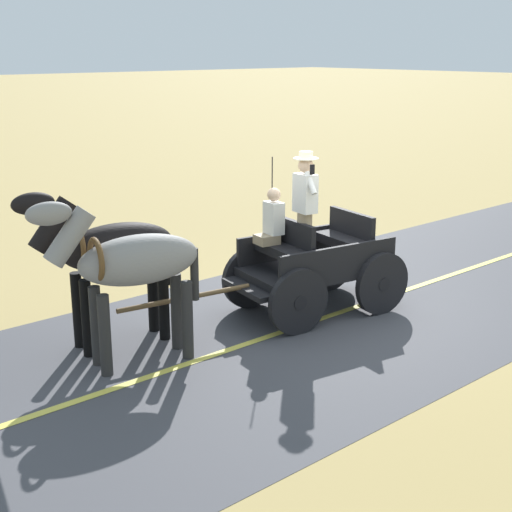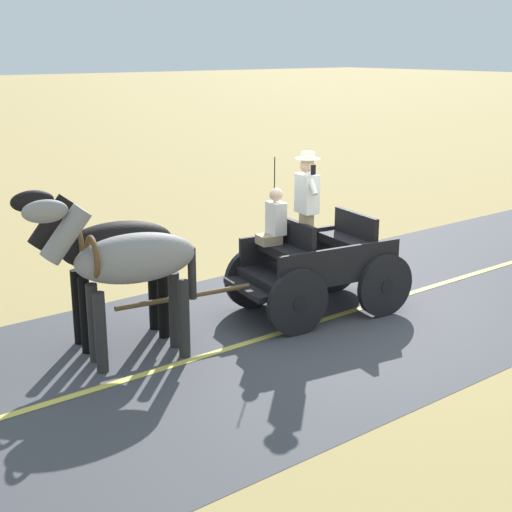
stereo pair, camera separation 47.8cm
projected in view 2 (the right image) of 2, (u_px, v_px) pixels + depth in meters
The scene contains 6 objects.
ground_plane at pixel (340, 315), 10.99m from camera, with size 200.00×200.00×0.00m, color tan.
road_surface at pixel (340, 315), 10.99m from camera, with size 5.37×160.00×0.01m, color #424247.
road_centre_stripe at pixel (340, 315), 10.99m from camera, with size 0.12×160.00×0.00m, color #DBCC4C.
horse_drawn_carriage at pixel (314, 261), 10.89m from camera, with size 1.77×4.51×2.50m.
horse_near_side at pixel (127, 263), 9.04m from camera, with size 0.88×2.15×2.21m.
horse_off_side at pixel (110, 249), 9.64m from camera, with size 0.80×2.15×2.21m.
Camera 2 is at (-7.34, 7.35, 3.92)m, focal length 50.81 mm.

